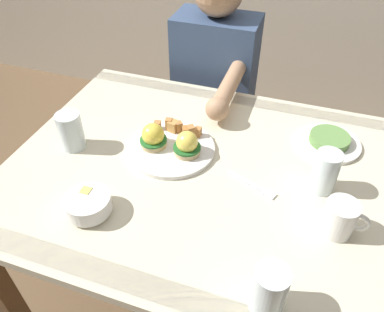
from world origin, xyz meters
The scene contains 11 objects.
ground_plane centered at (0.00, 0.00, 0.00)m, with size 6.00×6.00×0.00m, color brown.
dining_table centered at (0.00, 0.00, 0.63)m, with size 1.20×0.90×0.74m.
eggs_benedict_plate centered at (-0.14, 0.05, 0.77)m, with size 0.27×0.27×0.09m.
fruit_bowl centered at (-0.25, -0.25, 0.77)m, with size 0.12×0.12×0.06m.
coffee_mug centered at (0.36, -0.11, 0.79)m, with size 0.11×0.08×0.09m.
fork centered at (0.14, -0.02, 0.74)m, with size 0.15×0.07×0.00m.
water_glass_near centered at (0.23, -0.36, 0.80)m, with size 0.07×0.07×0.12m.
water_glass_far centered at (-0.44, -0.03, 0.79)m, with size 0.07×0.07×0.12m.
water_glass_extra centered at (0.31, 0.03, 0.80)m, with size 0.07×0.07×0.13m.
side_plate centered at (0.32, 0.23, 0.75)m, with size 0.20×0.20×0.04m.
diner_person centered at (-0.16, 0.60, 0.65)m, with size 0.34×0.54×1.14m.
Camera 1 is at (0.21, -0.77, 1.49)m, focal length 34.79 mm.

